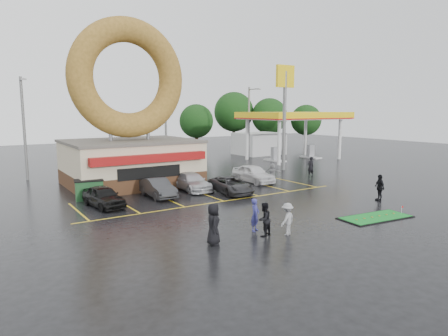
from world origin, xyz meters
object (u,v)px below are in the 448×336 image
car_dgrey (158,188)px  dumpster (89,190)px  streetlight_left (24,126)px  person_blue (255,215)px  streetlight_right (249,121)px  car_white (253,174)px  donut_shop (130,131)px  car_black (103,196)px  putting_green (376,217)px  shell_sign (285,98)px  gas_station (278,129)px  car_silver (192,182)px  person_cameraman (379,188)px  streetlight_mid (166,123)px  car_grey (231,185)px

car_dgrey → dumpster: (-4.29, 1.92, -0.02)m
streetlight_left → person_blue: streetlight_left is taller
streetlight_right → car_white: (-9.99, -13.94, -4.02)m
donut_shop → car_dgrey: donut_shop is taller
car_black → putting_green: 16.70m
streetlight_left → shell_sign: bearing=-19.0°
car_dgrey → person_blue: (0.86, -10.22, 0.17)m
gas_station → shell_sign: bearing=-128.1°
car_dgrey → car_white: size_ratio=0.91×
car_white → dumpster: car_white is taller
streetlight_left → car_white: (16.01, -11.94, -4.02)m
person_blue → car_silver: bearing=49.1°
car_silver → person_blue: 11.29m
streetlight_left → donut_shop: bearing=-44.8°
car_dgrey → car_silver: bearing=15.4°
shell_sign → car_silver: bearing=-162.8°
putting_green → person_cameraman: bearing=33.6°
streetlight_right → car_silver: size_ratio=1.99×
streetlight_right → car_silver: 21.61m
streetlight_left → person_blue: bearing=-71.6°
streetlight_mid → car_white: 13.70m
car_black → car_dgrey: car_black is taller
donut_shop → car_white: (9.01, -4.99, -3.70)m
donut_shop → car_grey: donut_shop is taller
car_white → putting_green: size_ratio=0.98×
car_grey → putting_green: size_ratio=0.98×
streetlight_right → dumpster: size_ratio=5.00×
gas_station → streetlight_left: (-30.00, -1.02, 1.08)m
car_black → car_dgrey: size_ratio=0.97×
person_cameraman → donut_shop: bearing=-117.2°
streetlight_right → car_silver: (-15.98, -13.95, -4.13)m
streetlight_right → car_black: (-23.32, -15.57, -4.11)m
car_black → car_white: car_white is taller
streetlight_left → car_black: bearing=-78.8°
car_white → streetlight_mid: bearing=98.5°
gas_station → car_silver: size_ratio=3.02×
shell_sign → person_blue: shell_sign is taller
donut_shop → streetlight_left: 9.87m
car_silver → person_cameraman: 13.62m
car_black → putting_green: car_black is taller
car_silver → car_white: (6.00, 0.01, 0.10)m
car_dgrey → car_grey: bearing=-18.3°
streetlight_left → streetlight_mid: 14.04m
streetlight_left → car_white: bearing=-36.7°
streetlight_left → person_cameraman: (18.99, -22.19, -3.88)m
donut_shop → streetlight_right: size_ratio=1.50×
car_grey → streetlight_left: bearing=134.3°
streetlight_mid → person_blue: 25.13m
donut_shop → streetlight_mid: donut_shop is taller
car_dgrey → car_grey: size_ratio=0.92×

